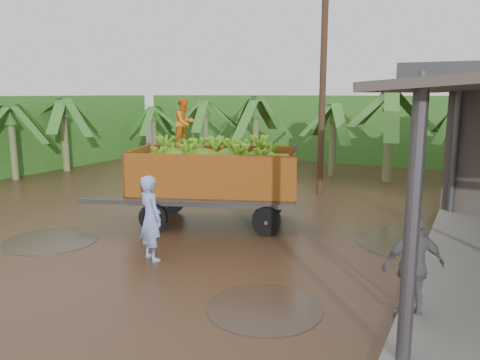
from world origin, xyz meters
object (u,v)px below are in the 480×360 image
object	(u,v)px
man_grey	(413,266)
utility_pole	(323,89)
banana_trailer	(214,176)
man_blue	(151,218)

from	to	relation	value
man_grey	utility_pole	bearing A→B (deg)	-98.51
banana_trailer	man_grey	bearing A→B (deg)	-51.46
utility_pole	man_grey	bearing A→B (deg)	-63.38
utility_pole	banana_trailer	bearing A→B (deg)	-104.40
man_blue	man_grey	size ratio (longest dim) A/B	1.06
man_blue	man_grey	distance (m)	5.65
man_grey	utility_pole	size ratio (longest dim) A/B	0.24
man_grey	utility_pole	world-z (taller)	utility_pole
man_blue	utility_pole	xyz separation A→B (m)	(1.15, 8.69, 2.92)
man_blue	man_grey	xyz separation A→B (m)	(5.64, -0.27, -0.05)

